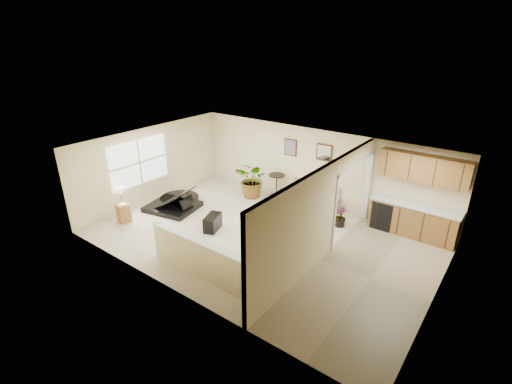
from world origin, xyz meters
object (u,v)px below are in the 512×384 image
Objects in this scene: lamp_stand at (123,207)px; loveseat at (314,196)px; piano at (174,190)px; piano_bench at (213,223)px; palm_plant at (253,180)px; small_plant at (340,218)px; accent_table at (277,182)px.

loveseat is at bearing 47.10° from lamp_stand.
piano_bench is (2.02, -0.38, -0.38)m from piano.
loveseat is at bearing 15.84° from palm_plant.
piano is 2.69m from palm_plant.
small_plant reaches higher than piano_bench.
accent_table is 1.34× the size of small_plant.
loveseat is at bearing 2.23° from accent_table.
accent_table is 5.07m from lamp_stand.
lamp_stand is (-2.64, -4.32, -0.04)m from accent_table.
accent_table is at bearing 87.34° from piano_bench.
palm_plant is at bearing -169.07° from loveseat.
piano is 5.29m from small_plant.
piano_bench is 3.73m from small_plant.
accent_table reaches higher than piano_bench.
piano_bench is 0.51× the size of palm_plant.
piano_bench is 1.10× the size of small_plant.
piano is 4.54m from loveseat.
loveseat reaches higher than accent_table.
piano_bench is at bearing -139.74° from small_plant.
loveseat is 1.38× the size of palm_plant.
loveseat is 5.98m from lamp_stand.
piano_bench is at bearing -92.66° from accent_table.
small_plant is 6.47m from lamp_stand.
piano is at bearing -125.32° from palm_plant.
lamp_stand reaches higher than loveseat.
small_plant is (2.71, -0.68, -0.26)m from accent_table.
palm_plant is 2.14× the size of small_plant.
lamp_stand reaches higher than small_plant.
lamp_stand reaches higher than accent_table.
piano_bench is 3.11m from accent_table.
accent_table is 0.62× the size of palm_plant.
piano is 1.56× the size of palm_plant.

